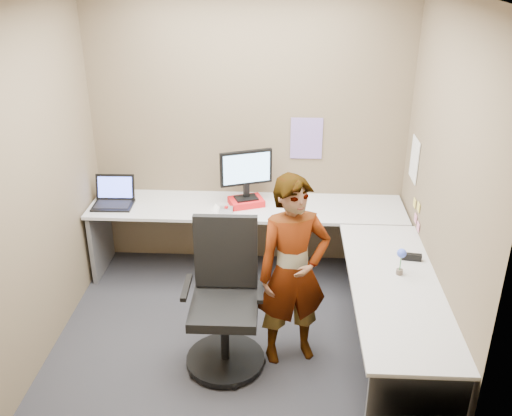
# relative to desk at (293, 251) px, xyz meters

# --- Properties ---
(ground) EXTENTS (3.00, 3.00, 0.00)m
(ground) POSITION_rel_desk_xyz_m (-0.44, -0.39, -0.59)
(ground) COLOR #222227
(ground) RESTS_ON ground
(wall_back) EXTENTS (3.00, 0.00, 3.00)m
(wall_back) POSITION_rel_desk_xyz_m (-0.44, 0.91, 0.76)
(wall_back) COLOR brown
(wall_back) RESTS_ON ground
(wall_right) EXTENTS (0.00, 2.70, 2.70)m
(wall_right) POSITION_rel_desk_xyz_m (1.06, -0.39, 0.76)
(wall_right) COLOR brown
(wall_right) RESTS_ON ground
(wall_left) EXTENTS (0.00, 2.70, 2.70)m
(wall_left) POSITION_rel_desk_xyz_m (-1.94, -0.39, 0.76)
(wall_left) COLOR brown
(wall_left) RESTS_ON ground
(desk) EXTENTS (2.98, 2.58, 0.73)m
(desk) POSITION_rel_desk_xyz_m (0.00, 0.00, 0.00)
(desk) COLOR silver
(desk) RESTS_ON ground
(paper_ream) EXTENTS (0.37, 0.32, 0.06)m
(paper_ream) POSITION_rel_desk_xyz_m (-0.44, 0.61, 0.17)
(paper_ream) COLOR red
(paper_ream) RESTS_ON desk
(monitor) EXTENTS (0.48, 0.23, 0.47)m
(monitor) POSITION_rel_desk_xyz_m (-0.44, 0.63, 0.48)
(monitor) COLOR black
(monitor) RESTS_ON paper_ream
(laptop) EXTENTS (0.38, 0.32, 0.26)m
(laptop) POSITION_rel_desk_xyz_m (-1.69, 0.56, 0.21)
(laptop) COLOR black
(laptop) RESTS_ON desk
(trackball_mouse) EXTENTS (0.12, 0.08, 0.07)m
(trackball_mouse) POSITION_rel_desk_xyz_m (-0.61, 0.44, 0.17)
(trackball_mouse) COLOR #B7B7BC
(trackball_mouse) RESTS_ON desk
(origami) EXTENTS (0.10, 0.10, 0.06)m
(origami) POSITION_rel_desk_xyz_m (-0.72, 0.50, 0.17)
(origami) COLOR white
(origami) RESTS_ON desk
(stapler) EXTENTS (0.15, 0.06, 0.05)m
(stapler) POSITION_rel_desk_xyz_m (0.92, -0.35, 0.17)
(stapler) COLOR black
(stapler) RESTS_ON desk
(flower) EXTENTS (0.07, 0.07, 0.22)m
(flower) POSITION_rel_desk_xyz_m (0.79, -0.56, 0.28)
(flower) COLOR brown
(flower) RESTS_ON desk
(calendar_purple) EXTENTS (0.30, 0.01, 0.40)m
(calendar_purple) POSITION_rel_desk_xyz_m (0.11, 0.90, 0.71)
(calendar_purple) COLOR #846BB7
(calendar_purple) RESTS_ON wall_back
(calendar_white) EXTENTS (0.01, 0.28, 0.38)m
(calendar_white) POSITION_rel_desk_xyz_m (1.05, 0.51, 0.66)
(calendar_white) COLOR white
(calendar_white) RESTS_ON wall_right
(sticky_note_a) EXTENTS (0.01, 0.07, 0.07)m
(sticky_note_a) POSITION_rel_desk_xyz_m (1.05, 0.16, 0.36)
(sticky_note_a) COLOR #F2E059
(sticky_note_a) RESTS_ON wall_right
(sticky_note_b) EXTENTS (0.01, 0.07, 0.07)m
(sticky_note_b) POSITION_rel_desk_xyz_m (1.05, 0.21, 0.23)
(sticky_note_b) COLOR pink
(sticky_note_b) RESTS_ON wall_right
(sticky_note_c) EXTENTS (0.01, 0.07, 0.07)m
(sticky_note_c) POSITION_rel_desk_xyz_m (1.05, 0.09, 0.21)
(sticky_note_c) COLOR pink
(sticky_note_c) RESTS_ON wall_right
(sticky_note_d) EXTENTS (0.01, 0.07, 0.07)m
(sticky_note_d) POSITION_rel_desk_xyz_m (1.05, 0.31, 0.33)
(sticky_note_d) COLOR #F2E059
(sticky_note_d) RESTS_ON wall_right
(office_chair) EXTENTS (0.61, 0.61, 1.15)m
(office_chair) POSITION_rel_desk_xyz_m (-0.51, -0.71, -0.12)
(office_chair) COLOR black
(office_chair) RESTS_ON ground
(person) EXTENTS (0.64, 0.52, 1.53)m
(person) POSITION_rel_desk_xyz_m (-0.01, -0.63, 0.17)
(person) COLOR #999399
(person) RESTS_ON ground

